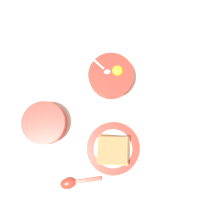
{
  "coord_description": "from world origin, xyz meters",
  "views": [
    {
      "loc": [
        0.05,
        -0.07,
        0.84
      ],
      "look_at": [
        0.06,
        0.02,
        0.02
      ],
      "focal_mm": 35.0,
      "sensor_mm": 36.0,
      "label": 1
    }
  ],
  "objects": [
    {
      "name": "congee_bowl",
      "position": [
        -0.19,
        0.02,
        0.03
      ],
      "size": [
        0.16,
        0.16,
        0.05
      ],
      "color": "red",
      "rests_on": "ground_plane"
    },
    {
      "name": "toast_plate",
      "position": [
        0.05,
        -0.11,
        0.01
      ],
      "size": [
        0.2,
        0.2,
        0.01
      ],
      "color": "red",
      "rests_on": "ground_plane"
    },
    {
      "name": "egg_bowl",
      "position": [
        0.08,
        0.16,
        0.03
      ],
      "size": [
        0.17,
        0.17,
        0.08
      ],
      "color": "red",
      "rests_on": "ground_plane"
    },
    {
      "name": "soup_spoon",
      "position": [
        -0.12,
        -0.22,
        0.01
      ],
      "size": [
        0.15,
        0.04,
        0.03
      ],
      "color": "red",
      "rests_on": "ground_plane"
    },
    {
      "name": "ground_plane",
      "position": [
        0.0,
        0.0,
        0.0
      ],
      "size": [
        3.0,
        3.0,
        0.0
      ],
      "primitive_type": "plane",
      "color": "beige"
    },
    {
      "name": "toast_sandwich",
      "position": [
        0.04,
        -0.12,
        0.03
      ],
      "size": [
        0.13,
        0.13,
        0.04
      ],
      "color": "#9E7042",
      "rests_on": "toast_plate"
    }
  ]
}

